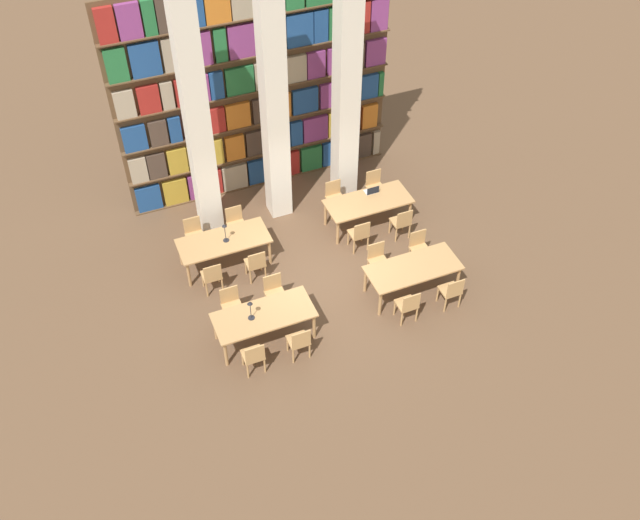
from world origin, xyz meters
The scene contains 28 objects.
ground_plane centered at (0.00, 0.00, 0.00)m, with size 40.00×40.00×0.00m, color brown.
bookshelf_bank centered at (0.01, 3.87, 2.73)m, with size 6.84×0.35×5.50m.
pillar_left centered at (-1.78, 2.60, 3.00)m, with size 0.52×0.52×6.00m.
pillar_center centered at (0.00, 2.60, 3.00)m, with size 0.52×0.52×6.00m.
pillar_right centered at (1.78, 2.60, 3.00)m, with size 0.52×0.52×6.00m.
reading_table_0 centered at (-1.71, -1.22, 0.67)m, with size 2.09×0.91×0.74m.
chair_0 centered at (-2.19, -1.96, 0.48)m, with size 0.42×0.40×0.89m.
chair_1 centered at (-2.19, -0.48, 0.48)m, with size 0.42×0.40×0.89m.
chair_2 centered at (-1.21, -1.96, 0.48)m, with size 0.42×0.40×0.89m.
chair_3 centered at (-1.21, -0.48, 0.48)m, with size 0.42×0.40×0.89m.
desk_lamp_0 centered at (-1.97, -1.22, 1.08)m, with size 0.14×0.14×0.50m.
reading_table_1 centered at (1.78, -1.18, 0.67)m, with size 2.09×0.91×0.74m.
chair_4 centered at (1.29, -1.92, 0.48)m, with size 0.42×0.40×0.89m.
chair_5 centered at (1.29, -0.43, 0.48)m, with size 0.42×0.40×0.89m.
chair_6 centered at (2.35, -1.92, 0.48)m, with size 0.42×0.40×0.89m.
chair_7 centered at (2.35, -0.43, 0.48)m, with size 0.42×0.40×0.89m.
reading_table_2 centered at (-1.82, 1.24, 0.67)m, with size 2.09×0.91×0.74m.
chair_8 centered at (-2.33, 0.50, 0.48)m, with size 0.42×0.40×0.89m.
chair_9 centered at (-2.33, 1.99, 0.48)m, with size 0.42×0.40×0.89m.
chair_10 centered at (-1.31, 0.50, 0.48)m, with size 0.42×0.40×0.89m.
chair_11 centered at (-1.31, 1.99, 0.48)m, with size 0.42×0.40×0.89m.
desk_lamp_1 centered at (-1.76, 1.21, 1.08)m, with size 0.14×0.14×0.50m.
reading_table_3 centered at (1.83, 1.25, 0.67)m, with size 2.09×0.91×0.74m.
chair_12 centered at (1.27, 0.51, 0.48)m, with size 0.42×0.40×0.89m.
chair_13 centered at (1.27, 1.99, 0.48)m, with size 0.42×0.40×0.89m.
chair_14 centered at (2.38, 0.51, 0.48)m, with size 0.42×0.40×0.89m.
chair_15 centered at (2.38, 1.99, 0.48)m, with size 0.42×0.40×0.89m.
laptop centered at (2.04, 1.51, 0.78)m, with size 0.32×0.22×0.21m.
Camera 1 is at (-4.30, -10.55, 11.81)m, focal length 40.00 mm.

